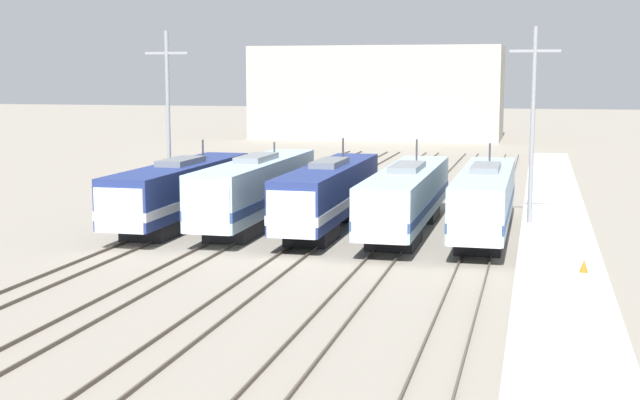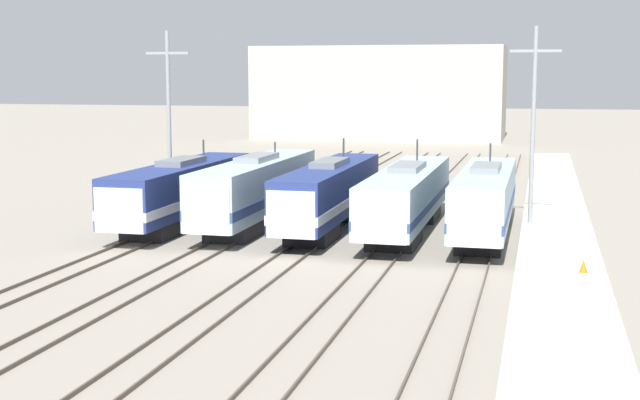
{
  "view_description": "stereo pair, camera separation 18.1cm",
  "coord_description": "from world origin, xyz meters",
  "px_view_note": "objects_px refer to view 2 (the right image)",
  "views": [
    {
      "loc": [
        11.8,
        -42.48,
        9.09
      ],
      "look_at": [
        0.67,
        2.87,
        2.47
      ],
      "focal_mm": 50.0,
      "sensor_mm": 36.0,
      "label": 1
    },
    {
      "loc": [
        11.98,
        -42.43,
        9.09
      ],
      "look_at": [
        0.67,
        2.87,
        2.47
      ],
      "focal_mm": 50.0,
      "sensor_mm": 36.0,
      "label": 2
    }
  ],
  "objects_px": {
    "locomotive_far_right": "(485,201)",
    "catenary_tower_left": "(169,118)",
    "locomotive_center_left": "(255,191)",
    "locomotive_center_right": "(406,198)",
    "traffic_cone": "(584,266)",
    "catenary_tower_right": "(533,122)",
    "locomotive_center": "(328,195)",
    "locomotive_far_left": "(179,192)"
  },
  "relations": [
    {
      "from": "locomotive_center_left",
      "to": "locomotive_far_right",
      "type": "relative_size",
      "value": 1.01
    },
    {
      "from": "locomotive_center_right",
      "to": "traffic_cone",
      "type": "relative_size",
      "value": 31.67
    },
    {
      "from": "catenary_tower_right",
      "to": "traffic_cone",
      "type": "xyz_separation_m",
      "value": [
        2.52,
        -13.05,
        -5.7
      ]
    },
    {
      "from": "locomotive_far_right",
      "to": "catenary_tower_left",
      "type": "relative_size",
      "value": 1.43
    },
    {
      "from": "locomotive_far_right",
      "to": "traffic_cone",
      "type": "bearing_deg",
      "value": -61.74
    },
    {
      "from": "locomotive_far_left",
      "to": "locomotive_far_right",
      "type": "height_order",
      "value": "locomotive_far_right"
    },
    {
      "from": "catenary_tower_right",
      "to": "traffic_cone",
      "type": "distance_m",
      "value": 14.47
    },
    {
      "from": "locomotive_center_right",
      "to": "locomotive_center_left",
      "type": "bearing_deg",
      "value": -177.49
    },
    {
      "from": "locomotive_far_right",
      "to": "catenary_tower_left",
      "type": "bearing_deg",
      "value": 169.44
    },
    {
      "from": "locomotive_center_right",
      "to": "catenary_tower_left",
      "type": "xyz_separation_m",
      "value": [
        -15.98,
        3.25,
        4.26
      ]
    },
    {
      "from": "locomotive_center_left",
      "to": "catenary_tower_right",
      "type": "height_order",
      "value": "catenary_tower_right"
    },
    {
      "from": "catenary_tower_left",
      "to": "catenary_tower_right",
      "type": "xyz_separation_m",
      "value": [
        22.93,
        0.0,
        0.0
      ]
    },
    {
      "from": "locomotive_center_right",
      "to": "catenary_tower_left",
      "type": "distance_m",
      "value": 16.86
    },
    {
      "from": "locomotive_far_right",
      "to": "traffic_cone",
      "type": "height_order",
      "value": "locomotive_far_right"
    },
    {
      "from": "locomotive_center_right",
      "to": "catenary_tower_right",
      "type": "height_order",
      "value": "catenary_tower_right"
    },
    {
      "from": "locomotive_far_left",
      "to": "catenary_tower_right",
      "type": "height_order",
      "value": "catenary_tower_right"
    },
    {
      "from": "locomotive_center_left",
      "to": "catenary_tower_left",
      "type": "bearing_deg",
      "value": 152.39
    },
    {
      "from": "locomotive_center",
      "to": "locomotive_center_right",
      "type": "height_order",
      "value": "locomotive_center"
    },
    {
      "from": "locomotive_far_left",
      "to": "locomotive_center_right",
      "type": "relative_size",
      "value": 0.91
    },
    {
      "from": "locomotive_center_right",
      "to": "catenary_tower_left",
      "type": "bearing_deg",
      "value": 168.51
    },
    {
      "from": "catenary_tower_right",
      "to": "traffic_cone",
      "type": "relative_size",
      "value": 20.45
    },
    {
      "from": "locomotive_center_left",
      "to": "locomotive_far_right",
      "type": "xyz_separation_m",
      "value": [
        13.52,
        -0.18,
        -0.11
      ]
    },
    {
      "from": "locomotive_center_right",
      "to": "catenary_tower_right",
      "type": "xyz_separation_m",
      "value": [
        6.95,
        3.25,
        4.26
      ]
    },
    {
      "from": "locomotive_center",
      "to": "catenary_tower_right",
      "type": "xyz_separation_m",
      "value": [
        11.46,
        3.81,
        4.17
      ]
    },
    {
      "from": "locomotive_far_right",
      "to": "catenary_tower_right",
      "type": "height_order",
      "value": "catenary_tower_right"
    },
    {
      "from": "locomotive_center_left",
      "to": "catenary_tower_right",
      "type": "bearing_deg",
      "value": 12.86
    },
    {
      "from": "locomotive_far_right",
      "to": "catenary_tower_left",
      "type": "height_order",
      "value": "catenary_tower_left"
    },
    {
      "from": "locomotive_center_left",
      "to": "locomotive_center_right",
      "type": "bearing_deg",
      "value": 2.51
    },
    {
      "from": "locomotive_center_right",
      "to": "catenary_tower_right",
      "type": "bearing_deg",
      "value": 25.05
    },
    {
      "from": "locomotive_center",
      "to": "locomotive_center_right",
      "type": "xyz_separation_m",
      "value": [
        4.51,
        0.56,
        -0.09
      ]
    },
    {
      "from": "locomotive_center_left",
      "to": "locomotive_far_left",
      "type": "bearing_deg",
      "value": -170.42
    },
    {
      "from": "locomotive_far_right",
      "to": "locomotive_center_right",
      "type": "bearing_deg",
      "value": 172.77
    },
    {
      "from": "locomotive_far_right",
      "to": "catenary_tower_right",
      "type": "xyz_separation_m",
      "value": [
        2.44,
        3.82,
        4.2
      ]
    },
    {
      "from": "locomotive_center_left",
      "to": "catenary_tower_right",
      "type": "relative_size",
      "value": 1.44
    },
    {
      "from": "locomotive_center",
      "to": "catenary_tower_right",
      "type": "distance_m",
      "value": 12.78
    },
    {
      "from": "locomotive_center_left",
      "to": "traffic_cone",
      "type": "bearing_deg",
      "value": -26.97
    },
    {
      "from": "locomotive_center",
      "to": "traffic_cone",
      "type": "xyz_separation_m",
      "value": [
        13.98,
        -9.24,
        -1.53
      ]
    },
    {
      "from": "locomotive_far_left",
      "to": "locomotive_far_right",
      "type": "xyz_separation_m",
      "value": [
        18.03,
        0.58,
        0.0
      ]
    },
    {
      "from": "locomotive_far_left",
      "to": "locomotive_center",
      "type": "bearing_deg",
      "value": 3.76
    },
    {
      "from": "traffic_cone",
      "to": "catenary_tower_left",
      "type": "bearing_deg",
      "value": 152.85
    },
    {
      "from": "locomotive_center_left",
      "to": "locomotive_center",
      "type": "height_order",
      "value": "locomotive_center"
    },
    {
      "from": "catenary_tower_right",
      "to": "catenary_tower_left",
      "type": "bearing_deg",
      "value": 180.0
    }
  ]
}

